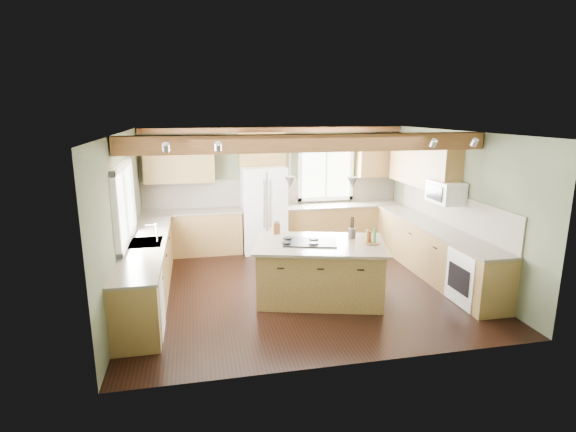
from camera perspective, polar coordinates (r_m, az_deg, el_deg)
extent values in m
plane|color=black|center=(7.81, 1.58, -8.85)|extent=(5.60, 5.60, 0.00)
plane|color=silver|center=(7.24, 1.72, 10.58)|extent=(5.60, 5.60, 0.00)
plane|color=#404732|center=(9.82, -1.73, 3.67)|extent=(5.60, 0.00, 5.60)
plane|color=#404732|center=(7.31, -20.24, -0.53)|extent=(0.00, 5.00, 5.00)
plane|color=#404732|center=(8.50, 20.35, 1.32)|extent=(0.00, 5.00, 5.00)
cube|color=#593219|center=(6.72, 2.81, 9.25)|extent=(5.55, 0.26, 0.26)
cube|color=#593219|center=(9.59, -1.67, 10.90)|extent=(5.55, 0.20, 0.10)
cube|color=brown|center=(9.82, -1.71, 3.14)|extent=(5.58, 0.03, 0.58)
cube|color=brown|center=(8.55, 20.04, 0.79)|extent=(0.03, 3.70, 0.58)
cube|color=brown|center=(9.57, -12.00, -2.16)|extent=(2.02, 0.60, 0.88)
cube|color=brown|center=(9.46, -12.13, 0.53)|extent=(2.06, 0.64, 0.04)
cube|color=brown|center=(10.08, 6.98, -1.17)|extent=(2.62, 0.60, 0.88)
cube|color=brown|center=(9.97, 7.05, 1.39)|extent=(2.66, 0.64, 0.04)
cube|color=brown|center=(7.56, -17.40, -6.68)|extent=(0.60, 3.70, 0.88)
cube|color=brown|center=(7.42, -17.65, -3.33)|extent=(0.64, 3.74, 0.04)
cube|color=brown|center=(8.60, 18.01, -4.30)|extent=(0.60, 3.70, 0.88)
cube|color=brown|center=(8.47, 18.23, -1.33)|extent=(0.64, 3.74, 0.04)
cube|color=brown|center=(9.42, -13.66, 6.88)|extent=(1.40, 0.35, 0.90)
cube|color=brown|center=(9.49, -3.38, 8.49)|extent=(0.96, 0.35, 0.70)
cube|color=brown|center=(9.08, 16.75, 6.47)|extent=(0.35, 2.20, 0.90)
cube|color=brown|center=(10.22, 11.34, 7.48)|extent=(0.90, 0.35, 0.90)
cube|color=white|center=(7.30, -20.19, 1.48)|extent=(0.04, 1.60, 1.05)
cube|color=white|center=(10.02, 4.80, 5.27)|extent=(1.10, 0.04, 1.00)
cube|color=#262628|center=(7.42, -17.65, -3.29)|extent=(0.50, 0.65, 0.03)
cylinder|color=#B2B2B7|center=(7.36, -16.34, -2.15)|extent=(0.02, 0.02, 0.28)
cube|color=white|center=(6.36, -18.39, -10.71)|extent=(0.60, 0.60, 0.84)
cube|color=white|center=(7.56, 22.79, -7.20)|extent=(0.60, 0.72, 0.84)
cube|color=white|center=(8.30, 19.38, 2.88)|extent=(0.40, 0.70, 0.38)
cone|color=#B2B2B7|center=(6.84, 0.28, 4.36)|extent=(0.18, 0.18, 0.16)
cone|color=#B2B2B7|center=(6.85, 8.22, 4.24)|extent=(0.18, 0.18, 0.16)
cube|color=white|center=(9.48, -3.10, 0.84)|extent=(0.90, 0.74, 1.80)
cube|color=brown|center=(7.20, 4.06, -7.08)|extent=(2.13, 1.61, 0.88)
cube|color=brown|center=(7.05, 4.12, -3.58)|extent=(2.28, 1.76, 0.04)
cube|color=black|center=(7.04, 2.84, -3.33)|extent=(0.93, 0.74, 0.02)
cube|color=brown|center=(7.52, -1.47, -1.60)|extent=(0.11, 0.08, 0.18)
cylinder|color=#3F3632|center=(7.34, 8.12, -2.17)|extent=(0.15, 0.15, 0.16)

